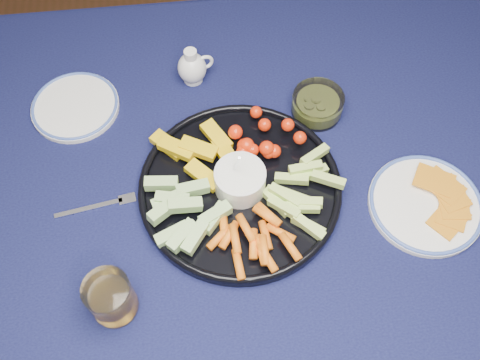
{
  "coord_description": "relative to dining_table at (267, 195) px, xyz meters",
  "views": [
    {
      "loc": [
        -0.12,
        -0.55,
        1.69
      ],
      "look_at": [
        -0.06,
        -0.03,
        0.79
      ],
      "focal_mm": 40.0,
      "sensor_mm": 36.0,
      "label": 1
    }
  ],
  "objects": [
    {
      "name": "crudite_platter",
      "position": [
        -0.07,
        -0.04,
        0.11
      ],
      "size": [
        0.4,
        0.4,
        0.13
      ],
      "color": "black",
      "rests_on": "dining_table"
    },
    {
      "name": "side_plate_extra",
      "position": [
        -0.4,
        0.22,
        0.1
      ],
      "size": [
        0.19,
        0.19,
        0.02
      ],
      "color": "white",
      "rests_on": "dining_table"
    },
    {
      "name": "juice_tumbler",
      "position": [
        -0.31,
        -0.24,
        0.13
      ],
      "size": [
        0.08,
        0.08,
        0.1
      ],
      "color": "silver",
      "rests_on": "dining_table"
    },
    {
      "name": "dining_table",
      "position": [
        0.0,
        0.0,
        0.0
      ],
      "size": [
        1.67,
        1.07,
        0.75
      ],
      "color": "#4D2919",
      "rests_on": "ground"
    },
    {
      "name": "fork_left",
      "position": [
        -0.34,
        -0.03,
        0.09
      ],
      "size": [
        0.16,
        0.04,
        0.0
      ],
      "color": "silver",
      "rests_on": "dining_table"
    },
    {
      "name": "creamer_pitcher",
      "position": [
        -0.14,
        0.27,
        0.13
      ],
      "size": [
        0.08,
        0.06,
        0.09
      ],
      "color": "white",
      "rests_on": "dining_table"
    },
    {
      "name": "cheese_plate",
      "position": [
        0.3,
        -0.11,
        0.1
      ],
      "size": [
        0.22,
        0.22,
        0.03
      ],
      "color": "white",
      "rests_on": "dining_table"
    },
    {
      "name": "fork_right",
      "position": [
        0.3,
        -0.14,
        0.09
      ],
      "size": [
        0.14,
        0.08,
        0.0
      ],
      "color": "silver",
      "rests_on": "dining_table"
    },
    {
      "name": "pickle_bowl",
      "position": [
        0.12,
        0.15,
        0.11
      ],
      "size": [
        0.11,
        0.11,
        0.05
      ],
      "color": "silver",
      "rests_on": "dining_table"
    }
  ]
}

